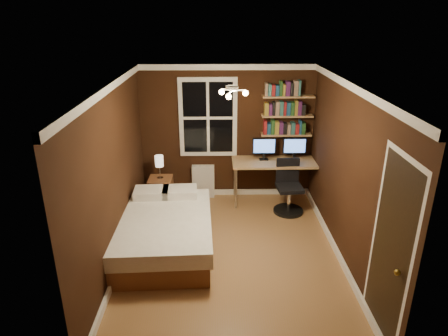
{
  "coord_description": "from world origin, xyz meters",
  "views": [
    {
      "loc": [
        -0.19,
        -5.04,
        3.35
      ],
      "look_at": [
        -0.09,
        0.45,
        1.19
      ],
      "focal_mm": 32.0,
      "sensor_mm": 36.0,
      "label": 1
    }
  ],
  "objects_px": {
    "nightstand": "(161,191)",
    "monitor_right": "(294,149)",
    "radiator": "(203,181)",
    "desk_lamp": "(322,151)",
    "desk": "(279,164)",
    "monitor_left": "(264,149)",
    "office_chair": "(288,193)",
    "bed": "(163,232)",
    "bedside_lamp": "(160,167)"
  },
  "relations": [
    {
      "from": "radiator",
      "to": "bedside_lamp",
      "type": "bearing_deg",
      "value": -156.77
    },
    {
      "from": "radiator",
      "to": "office_chair",
      "type": "height_order",
      "value": "office_chair"
    },
    {
      "from": "monitor_left",
      "to": "radiator",
      "type": "bearing_deg",
      "value": 172.93
    },
    {
      "from": "monitor_left",
      "to": "monitor_right",
      "type": "xyz_separation_m",
      "value": [
        0.56,
        0.0,
        0.0
      ]
    },
    {
      "from": "desk",
      "to": "desk_lamp",
      "type": "xyz_separation_m",
      "value": [
        0.75,
        -0.09,
        0.28
      ]
    },
    {
      "from": "desk_lamp",
      "to": "office_chair",
      "type": "xyz_separation_m",
      "value": [
        -0.62,
        -0.31,
        -0.67
      ]
    },
    {
      "from": "nightstand",
      "to": "bedside_lamp",
      "type": "bearing_deg",
      "value": 0.0
    },
    {
      "from": "desk",
      "to": "monitor_left",
      "type": "relative_size",
      "value": 3.94
    },
    {
      "from": "bed",
      "to": "office_chair",
      "type": "bearing_deg",
      "value": 27.22
    },
    {
      "from": "nightstand",
      "to": "bedside_lamp",
      "type": "relative_size",
      "value": 1.21
    },
    {
      "from": "monitor_right",
      "to": "desk_lamp",
      "type": "distance_m",
      "value": 0.5
    },
    {
      "from": "radiator",
      "to": "monitor_right",
      "type": "xyz_separation_m",
      "value": [
        1.68,
        -0.14,
        0.7
      ]
    },
    {
      "from": "bed",
      "to": "desk_lamp",
      "type": "height_order",
      "value": "desk_lamp"
    },
    {
      "from": "monitor_right",
      "to": "office_chair",
      "type": "bearing_deg",
      "value": -107.43
    },
    {
      "from": "bed",
      "to": "desk_lamp",
      "type": "distance_m",
      "value": 3.17
    },
    {
      "from": "radiator",
      "to": "monitor_right",
      "type": "relative_size",
      "value": 1.47
    },
    {
      "from": "desk_lamp",
      "to": "office_chair",
      "type": "bearing_deg",
      "value": -153.07
    },
    {
      "from": "nightstand",
      "to": "monitor_left",
      "type": "xyz_separation_m",
      "value": [
        1.9,
        0.19,
        0.75
      ]
    },
    {
      "from": "bed",
      "to": "monitor_right",
      "type": "relative_size",
      "value": 4.71
    },
    {
      "from": "radiator",
      "to": "desk_lamp",
      "type": "relative_size",
      "value": 1.44
    },
    {
      "from": "bed",
      "to": "nightstand",
      "type": "height_order",
      "value": "bed"
    },
    {
      "from": "desk_lamp",
      "to": "nightstand",
      "type": "bearing_deg",
      "value": -179.71
    },
    {
      "from": "radiator",
      "to": "desk_lamp",
      "type": "bearing_deg",
      "value": -8.35
    },
    {
      "from": "monitor_right",
      "to": "desk_lamp",
      "type": "height_order",
      "value": "desk_lamp"
    },
    {
      "from": "radiator",
      "to": "monitor_left",
      "type": "relative_size",
      "value": 1.47
    },
    {
      "from": "radiator",
      "to": "monitor_right",
      "type": "height_order",
      "value": "monitor_right"
    },
    {
      "from": "nightstand",
      "to": "office_chair",
      "type": "distance_m",
      "value": 2.32
    },
    {
      "from": "desk",
      "to": "radiator",
      "type": "bearing_deg",
      "value": 170.85
    },
    {
      "from": "monitor_right",
      "to": "desk_lamp",
      "type": "relative_size",
      "value": 0.98
    },
    {
      "from": "desk",
      "to": "desk_lamp",
      "type": "relative_size",
      "value": 3.86
    },
    {
      "from": "monitor_left",
      "to": "desk_lamp",
      "type": "bearing_deg",
      "value": -9.76
    },
    {
      "from": "bedside_lamp",
      "to": "monitor_left",
      "type": "xyz_separation_m",
      "value": [
        1.9,
        0.19,
        0.27
      ]
    },
    {
      "from": "monitor_left",
      "to": "desk_lamp",
      "type": "distance_m",
      "value": 1.04
    },
    {
      "from": "bed",
      "to": "office_chair",
      "type": "relative_size",
      "value": 2.12
    },
    {
      "from": "nightstand",
      "to": "office_chair",
      "type": "bearing_deg",
      "value": -6.77
    },
    {
      "from": "nightstand",
      "to": "monitor_right",
      "type": "height_order",
      "value": "monitor_right"
    },
    {
      "from": "monitor_left",
      "to": "office_chair",
      "type": "xyz_separation_m",
      "value": [
        0.4,
        -0.49,
        -0.66
      ]
    },
    {
      "from": "desk",
      "to": "office_chair",
      "type": "xyz_separation_m",
      "value": [
        0.14,
        -0.4,
        -0.39
      ]
    },
    {
      "from": "nightstand",
      "to": "radiator",
      "type": "xyz_separation_m",
      "value": [
        0.77,
        0.33,
        0.05
      ]
    },
    {
      "from": "bed",
      "to": "office_chair",
      "type": "distance_m",
      "value": 2.39
    },
    {
      "from": "desk",
      "to": "monitor_left",
      "type": "xyz_separation_m",
      "value": [
        -0.27,
        0.08,
        0.27
      ]
    },
    {
      "from": "monitor_right",
      "to": "office_chair",
      "type": "height_order",
      "value": "monitor_right"
    },
    {
      "from": "monitor_right",
      "to": "radiator",
      "type": "bearing_deg",
      "value": 175.26
    },
    {
      "from": "monitor_left",
      "to": "desk_lamp",
      "type": "relative_size",
      "value": 0.98
    },
    {
      "from": "desk",
      "to": "monitor_right",
      "type": "height_order",
      "value": "monitor_right"
    },
    {
      "from": "bed",
      "to": "radiator",
      "type": "bearing_deg",
      "value": 70.73
    },
    {
      "from": "bedside_lamp",
      "to": "office_chair",
      "type": "height_order",
      "value": "bedside_lamp"
    },
    {
      "from": "radiator",
      "to": "bed",
      "type": "bearing_deg",
      "value": -106.67
    },
    {
      "from": "desk_lamp",
      "to": "office_chair",
      "type": "height_order",
      "value": "desk_lamp"
    },
    {
      "from": "radiator",
      "to": "monitor_right",
      "type": "distance_m",
      "value": 1.83
    }
  ]
}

